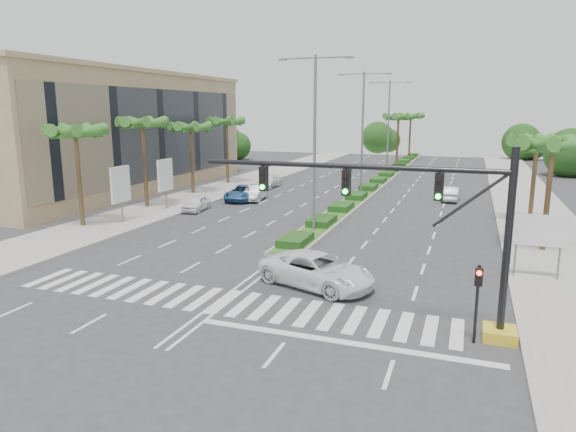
% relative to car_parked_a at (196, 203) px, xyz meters
% --- Properties ---
extents(ground, '(160.00, 160.00, 0.00)m').
position_rel_car_parked_a_xyz_m(ground, '(11.80, -18.36, -0.64)').
color(ground, '#333335').
rests_on(ground, ground).
extents(footpath_right, '(6.00, 120.00, 0.15)m').
position_rel_car_parked_a_xyz_m(footpath_right, '(27.00, 1.64, -0.57)').
color(footpath_right, gray).
rests_on(footpath_right, ground).
extents(footpath_left, '(6.00, 120.00, 0.15)m').
position_rel_car_parked_a_xyz_m(footpath_left, '(-3.40, 1.64, -0.57)').
color(footpath_left, gray).
rests_on(footpath_left, ground).
extents(median, '(2.20, 75.00, 0.20)m').
position_rel_car_parked_a_xyz_m(median, '(11.80, 26.64, -0.54)').
color(median, gray).
rests_on(median, ground).
extents(median_grass, '(1.80, 75.00, 0.04)m').
position_rel_car_parked_a_xyz_m(median_grass, '(11.80, 26.64, -0.42)').
color(median_grass, '#345A1F').
rests_on(median_grass, median).
extents(building, '(12.00, 36.00, 12.00)m').
position_rel_car_parked_a_xyz_m(building, '(-14.20, 7.64, 5.36)').
color(building, tan).
rests_on(building, ground).
extents(signal_gantry, '(12.60, 1.20, 7.20)m').
position_rel_car_parked_a_xyz_m(signal_gantry, '(21.07, -18.36, 2.81)').
color(signal_gantry, gold).
rests_on(signal_gantry, ground).
extents(pedestrian_signal, '(0.28, 0.36, 3.00)m').
position_rel_car_parked_a_xyz_m(pedestrian_signal, '(22.40, -19.03, 1.40)').
color(pedestrian_signal, black).
rests_on(pedestrian_signal, ground).
extents(direction_sign, '(2.70, 0.11, 3.40)m').
position_rel_car_parked_a_xyz_m(direction_sign, '(25.30, -10.37, 1.81)').
color(direction_sign, slate).
rests_on(direction_sign, ground).
extents(billboard_near, '(0.18, 2.10, 4.35)m').
position_rel_car_parked_a_xyz_m(billboard_near, '(-2.70, -6.36, 2.32)').
color(billboard_near, slate).
rests_on(billboard_near, ground).
extents(billboard_far, '(0.18, 2.10, 4.35)m').
position_rel_car_parked_a_xyz_m(billboard_far, '(-2.70, -0.36, 2.32)').
color(billboard_far, slate).
rests_on(billboard_far, ground).
extents(palm_left_near, '(4.57, 4.68, 7.55)m').
position_rel_car_parked_a_xyz_m(palm_left_near, '(-4.70, -8.36, 6.05)').
color(palm_left_near, brown).
rests_on(palm_left_near, ground).
extents(palm_left_mid, '(4.57, 4.68, 7.95)m').
position_rel_car_parked_a_xyz_m(palm_left_mid, '(-4.70, -0.36, 6.43)').
color(palm_left_mid, brown).
rests_on(palm_left_mid, ground).
extents(palm_left_far, '(4.57, 4.68, 7.35)m').
position_rel_car_parked_a_xyz_m(palm_left_far, '(-4.70, 7.64, 5.85)').
color(palm_left_far, brown).
rests_on(palm_left_far, ground).
extents(palm_left_end, '(4.57, 4.68, 7.75)m').
position_rel_car_parked_a_xyz_m(palm_left_end, '(-4.70, 15.64, 6.24)').
color(palm_left_end, brown).
rests_on(palm_left_end, ground).
extents(palm_right_near, '(4.57, 4.68, 7.05)m').
position_rel_car_parked_a_xyz_m(palm_right_near, '(26.30, -4.36, 5.56)').
color(palm_right_near, brown).
rests_on(palm_right_near, ground).
extents(palm_right_far, '(4.57, 4.68, 6.75)m').
position_rel_car_parked_a_xyz_m(palm_right_far, '(26.30, 3.64, 5.27)').
color(palm_right_far, brown).
rests_on(palm_right_far, ground).
extents(palm_median_a, '(4.57, 4.68, 8.05)m').
position_rel_car_parked_a_xyz_m(palm_median_a, '(11.80, 36.64, 6.53)').
color(palm_median_a, brown).
rests_on(palm_median_a, ground).
extents(palm_median_b, '(4.57, 4.68, 8.05)m').
position_rel_car_parked_a_xyz_m(palm_median_b, '(11.80, 51.64, 6.53)').
color(palm_median_b, brown).
rests_on(palm_median_b, ground).
extents(streetlight_near, '(5.10, 0.25, 12.00)m').
position_rel_car_parked_a_xyz_m(streetlight_near, '(11.80, -4.36, 6.16)').
color(streetlight_near, slate).
rests_on(streetlight_near, ground).
extents(streetlight_mid, '(5.10, 0.25, 12.00)m').
position_rel_car_parked_a_xyz_m(streetlight_mid, '(11.80, 11.64, 6.16)').
color(streetlight_mid, slate).
rests_on(streetlight_mid, ground).
extents(streetlight_far, '(5.10, 0.25, 12.00)m').
position_rel_car_parked_a_xyz_m(streetlight_far, '(11.80, 27.64, 6.16)').
color(streetlight_far, slate).
rests_on(streetlight_far, ground).
extents(car_parked_a, '(1.99, 3.94, 1.29)m').
position_rel_car_parked_a_xyz_m(car_parked_a, '(0.00, 0.00, 0.00)').
color(car_parked_a, white).
rests_on(car_parked_a, ground).
extents(car_parked_b, '(2.12, 4.58, 1.45)m').
position_rel_car_parked_a_xyz_m(car_parked_b, '(2.68, 6.53, 0.08)').
color(car_parked_b, '#B8B9BD').
rests_on(car_parked_b, ground).
extents(car_parked_c, '(2.96, 5.38, 1.43)m').
position_rel_car_parked_a_xyz_m(car_parked_c, '(1.53, 6.01, 0.07)').
color(car_parked_c, '#2E5A8C').
rests_on(car_parked_c, ground).
extents(car_parked_d, '(1.90, 4.54, 1.31)m').
position_rel_car_parked_a_xyz_m(car_parked_d, '(0.79, 14.64, 0.01)').
color(car_parked_d, white).
rests_on(car_parked_d, ground).
extents(car_crossing, '(6.40, 4.50, 1.62)m').
position_rel_car_parked_a_xyz_m(car_crossing, '(15.16, -14.93, 0.17)').
color(car_crossing, white).
rests_on(car_crossing, ground).
extents(car_right, '(1.68, 4.25, 1.37)m').
position_rel_car_parked_a_xyz_m(car_right, '(20.30, 12.47, 0.04)').
color(car_right, silver).
rests_on(car_right, ground).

